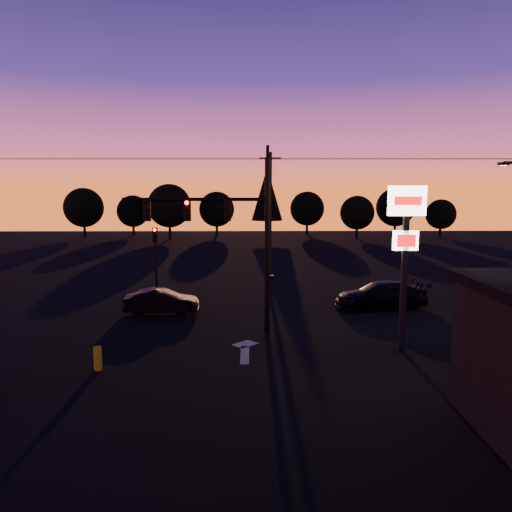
{
  "coord_description": "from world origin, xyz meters",
  "views": [
    {
      "loc": [
        0.73,
        -18.45,
        6.7
      ],
      "look_at": [
        1.0,
        5.0,
        3.5
      ],
      "focal_mm": 35.0,
      "sensor_mm": 36.0,
      "label": 1
    }
  ],
  "objects_px": {
    "pylon_sign": "(406,233)",
    "car_mid": "(162,301)",
    "secondary_signal": "(156,252)",
    "bollard": "(98,358)",
    "traffic_signal_mast": "(232,228)",
    "car_right": "(381,295)"
  },
  "relations": [
    {
      "from": "pylon_sign",
      "to": "car_mid",
      "type": "bearing_deg",
      "value": 150.03
    },
    {
      "from": "secondary_signal",
      "to": "bollard",
      "type": "distance_m",
      "value": 12.33
    },
    {
      "from": "traffic_signal_mast",
      "to": "car_mid",
      "type": "xyz_separation_m",
      "value": [
        -3.96,
        3.88,
        -4.28
      ]
    },
    {
      "from": "traffic_signal_mast",
      "to": "car_right",
      "type": "distance_m",
      "value": 10.37
    },
    {
      "from": "car_right",
      "to": "secondary_signal",
      "type": "bearing_deg",
      "value": -111.02
    },
    {
      "from": "pylon_sign",
      "to": "car_right",
      "type": "distance_m",
      "value": 8.51
    },
    {
      "from": "bollard",
      "to": "traffic_signal_mast",
      "type": "bearing_deg",
      "value": 43.54
    },
    {
      "from": "traffic_signal_mast",
      "to": "pylon_sign",
      "type": "distance_m",
      "value": 7.52
    },
    {
      "from": "car_right",
      "to": "traffic_signal_mast",
      "type": "bearing_deg",
      "value": -68.84
    },
    {
      "from": "car_mid",
      "to": "bollard",
      "type": "bearing_deg",
      "value": 172.14
    },
    {
      "from": "traffic_signal_mast",
      "to": "car_right",
      "type": "relative_size",
      "value": 1.66
    },
    {
      "from": "car_right",
      "to": "pylon_sign",
      "type": "bearing_deg",
      "value": -17.77
    },
    {
      "from": "pylon_sign",
      "to": "car_mid",
      "type": "relative_size",
      "value": 1.71
    },
    {
      "from": "pylon_sign",
      "to": "bollard",
      "type": "xyz_separation_m",
      "value": [
        -11.94,
        -2.1,
        -4.47
      ]
    },
    {
      "from": "traffic_signal_mast",
      "to": "pylon_sign",
      "type": "bearing_deg",
      "value": -19.36
    },
    {
      "from": "secondary_signal",
      "to": "car_mid",
      "type": "bearing_deg",
      "value": -75.43
    },
    {
      "from": "pylon_sign",
      "to": "bollard",
      "type": "bearing_deg",
      "value": -170.02
    },
    {
      "from": "secondary_signal",
      "to": "pylon_sign",
      "type": "distance_m",
      "value": 15.75
    },
    {
      "from": "pylon_sign",
      "to": "secondary_signal",
      "type": "bearing_deg",
      "value": 140.23
    },
    {
      "from": "traffic_signal_mast",
      "to": "bollard",
      "type": "distance_m",
      "value": 8.04
    },
    {
      "from": "pylon_sign",
      "to": "car_mid",
      "type": "height_order",
      "value": "pylon_sign"
    },
    {
      "from": "pylon_sign",
      "to": "car_mid",
      "type": "distance_m",
      "value": 13.46
    }
  ]
}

